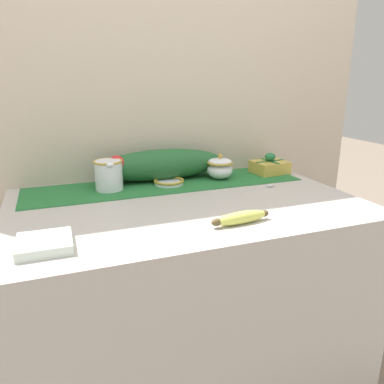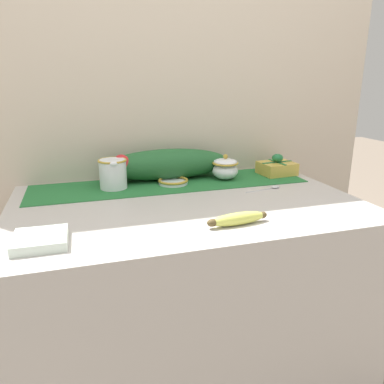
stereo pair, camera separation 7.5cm
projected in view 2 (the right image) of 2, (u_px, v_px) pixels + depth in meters
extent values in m
cube|color=#B7B2AD|center=(188.00, 314.00, 1.44)|extent=(1.20, 0.76, 0.91)
cube|color=beige|center=(160.00, 109.00, 1.59)|extent=(2.00, 0.04, 2.40)
cube|color=#236B33|center=(171.00, 184.00, 1.52)|extent=(1.10, 0.27, 0.00)
cylinder|color=white|center=(113.00, 174.00, 1.44)|extent=(0.10, 0.10, 0.11)
torus|color=#B79333|center=(112.00, 160.00, 1.42)|extent=(0.11, 0.11, 0.01)
torus|color=white|center=(111.00, 168.00, 1.49)|extent=(0.06, 0.01, 0.06)
ellipsoid|color=white|center=(113.00, 164.00, 1.38)|extent=(0.03, 0.02, 0.02)
ellipsoid|color=white|center=(225.00, 171.00, 1.57)|extent=(0.11, 0.11, 0.07)
torus|color=#B79333|center=(225.00, 163.00, 1.57)|extent=(0.11, 0.11, 0.01)
ellipsoid|color=white|center=(225.00, 162.00, 1.56)|extent=(0.10, 0.10, 0.02)
sphere|color=#B79333|center=(225.00, 156.00, 1.56)|extent=(0.02, 0.02, 0.02)
cylinder|color=white|center=(173.00, 183.00, 1.51)|extent=(0.12, 0.12, 0.01)
torus|color=#B79333|center=(173.00, 180.00, 1.51)|extent=(0.12, 0.12, 0.01)
ellipsoid|color=#CCD156|center=(238.00, 219.00, 1.09)|extent=(0.18, 0.05, 0.04)
ellipsoid|color=brown|center=(212.00, 223.00, 1.06)|extent=(0.04, 0.03, 0.02)
ellipsoid|color=brown|center=(263.00, 215.00, 1.12)|extent=(0.03, 0.02, 0.02)
cube|color=silver|center=(259.00, 190.00, 1.43)|extent=(0.12, 0.03, 0.00)
ellipsoid|color=silver|center=(275.00, 187.00, 1.46)|extent=(0.04, 0.03, 0.01)
cube|color=silver|center=(40.00, 240.00, 0.97)|extent=(0.13, 0.13, 0.03)
cube|color=gold|center=(277.00, 168.00, 1.66)|extent=(0.16, 0.14, 0.05)
cube|color=#1E6B38|center=(277.00, 162.00, 1.65)|extent=(0.15, 0.02, 0.00)
cube|color=#1E6B38|center=(277.00, 162.00, 1.65)|extent=(0.02, 0.13, 0.00)
ellipsoid|color=#1E6B38|center=(277.00, 158.00, 1.64)|extent=(0.05, 0.04, 0.04)
ellipsoid|color=#235B2D|center=(167.00, 164.00, 1.56)|extent=(0.54, 0.14, 0.13)
sphere|color=red|center=(122.00, 163.00, 1.48)|extent=(0.07, 0.07, 0.07)
sphere|color=red|center=(142.00, 163.00, 1.52)|extent=(0.06, 0.06, 0.06)
sphere|color=red|center=(158.00, 161.00, 1.54)|extent=(0.05, 0.05, 0.05)
sphere|color=red|center=(175.00, 160.00, 1.59)|extent=(0.06, 0.06, 0.06)
sphere|color=red|center=(196.00, 159.00, 1.59)|extent=(0.06, 0.06, 0.06)
sphere|color=red|center=(205.00, 158.00, 1.61)|extent=(0.05, 0.05, 0.05)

